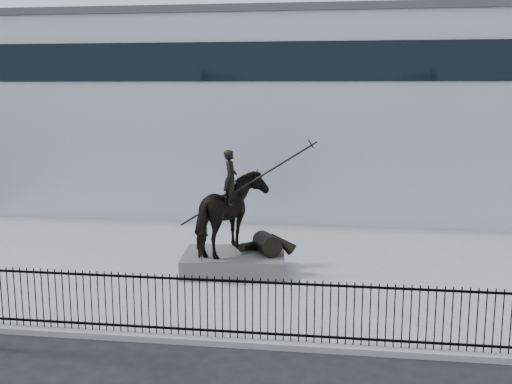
# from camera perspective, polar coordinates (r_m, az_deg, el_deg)

# --- Properties ---
(ground) EXTENTS (120.00, 120.00, 0.00)m
(ground) POSITION_cam_1_polar(r_m,az_deg,el_deg) (13.42, 0.56, -16.62)
(ground) COLOR black
(ground) RESTS_ON ground
(plaza) EXTENTS (30.00, 12.00, 0.15)m
(plaza) POSITION_cam_1_polar(r_m,az_deg,el_deg) (19.86, 3.18, -7.37)
(plaza) COLOR gray
(plaza) RESTS_ON ground
(building) EXTENTS (44.00, 14.00, 9.00)m
(building) POSITION_cam_1_polar(r_m,az_deg,el_deg) (31.96, 5.23, 7.31)
(building) COLOR silver
(building) RESTS_ON ground
(picket_fence) EXTENTS (22.10, 0.10, 1.50)m
(picket_fence) POSITION_cam_1_polar(r_m,az_deg,el_deg) (14.18, 1.23, -11.11)
(picket_fence) COLOR black
(picket_fence) RESTS_ON plaza
(statue_plinth) EXTENTS (3.41, 2.50, 0.60)m
(statue_plinth) POSITION_cam_1_polar(r_m,az_deg,el_deg) (19.29, -2.09, -6.72)
(statue_plinth) COLOR #504E49
(statue_plinth) RESTS_ON plaza
(equestrian_statue) EXTENTS (4.10, 2.73, 3.49)m
(equestrian_statue) POSITION_cam_1_polar(r_m,az_deg,el_deg) (18.90, -1.94, -2.19)
(equestrian_statue) COLOR black
(equestrian_statue) RESTS_ON statue_plinth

